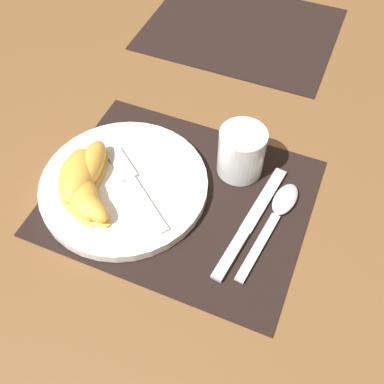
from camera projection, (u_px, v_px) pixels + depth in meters
name	position (u px, v px, depth m)	size (l,w,h in m)	color
ground_plane	(180.00, 197.00, 0.72)	(3.00, 3.00, 0.00)	brown
placemat	(180.00, 197.00, 0.72)	(0.40, 0.32, 0.00)	black
placemat_far	(241.00, 28.00, 0.98)	(0.40, 0.32, 0.00)	black
plate	(124.00, 185.00, 0.72)	(0.27, 0.27, 0.02)	white
juice_glass	(241.00, 154.00, 0.72)	(0.08, 0.08, 0.08)	silver
knife	(250.00, 223.00, 0.68)	(0.05, 0.23, 0.01)	silver
spoon	(278.00, 211.00, 0.69)	(0.05, 0.20, 0.01)	silver
fork	(133.00, 182.00, 0.71)	(0.16, 0.13, 0.00)	silver
citrus_wedge_0	(91.00, 167.00, 0.71)	(0.06, 0.11, 0.04)	#F7C656
citrus_wedge_1	(78.00, 177.00, 0.69)	(0.09, 0.12, 0.04)	#F7C656
citrus_wedge_2	(79.00, 190.00, 0.68)	(0.13, 0.12, 0.04)	#F7C656
citrus_wedge_3	(84.00, 202.00, 0.67)	(0.11, 0.07, 0.03)	#F7C656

